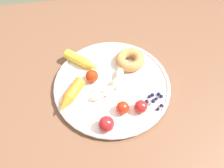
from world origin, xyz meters
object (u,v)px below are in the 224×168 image
(carrot_orange, at_px, (70,95))
(tomato_near, at_px, (141,107))
(tomato_mid, at_px, (106,124))
(tomato_far, at_px, (92,77))
(tomato_extra, at_px, (123,108))
(plate, at_px, (112,85))
(blueberry_pile, at_px, (155,99))
(donut, at_px, (130,60))
(dining_table, at_px, (114,93))
(banana, at_px, (113,82))
(carrot_yellow, at_px, (82,61))

(carrot_orange, distance_m, tomato_near, 0.20)
(tomato_mid, relative_size, tomato_far, 1.07)
(tomato_mid, relative_size, tomato_extra, 1.16)
(plate, xyz_separation_m, blueberry_pile, (-0.11, 0.08, 0.01))
(donut, height_order, tomato_near, tomato_near)
(plate, height_order, carrot_orange, carrot_orange)
(plate, bearing_deg, tomato_extra, 98.19)
(carrot_orange, height_order, donut, carrot_orange)
(dining_table, xyz_separation_m, plate, (0.01, 0.03, 0.09))
(dining_table, relative_size, blueberry_pile, 20.91)
(blueberry_pile, distance_m, tomato_extra, 0.10)
(plate, distance_m, blueberry_pile, 0.14)
(carrot_orange, xyz_separation_m, tomato_near, (-0.19, 0.07, 0.00))
(dining_table, distance_m, donut, 0.13)
(banana, relative_size, tomato_far, 3.46)
(dining_table, distance_m, carrot_yellow, 0.16)
(banana, height_order, tomato_far, tomato_far)
(dining_table, relative_size, tomato_mid, 29.19)
(donut, bearing_deg, blueberry_pile, 104.70)
(dining_table, height_order, tomato_far, tomato_far)
(tomato_near, distance_m, tomato_far, 0.17)
(donut, xyz_separation_m, blueberry_pile, (-0.04, 0.15, -0.01))
(dining_table, xyz_separation_m, carrot_yellow, (0.09, -0.07, 0.11))
(carrot_orange, xyz_separation_m, carrot_yellow, (-0.05, -0.12, -0.00))
(banana, height_order, donut, donut)
(carrot_orange, height_order, blueberry_pile, carrot_orange)
(tomato_near, relative_size, tomato_extra, 1.01)
(donut, distance_m, tomato_mid, 0.24)
(tomato_far, bearing_deg, carrot_yellow, -72.10)
(carrot_orange, bearing_deg, tomato_far, -142.29)
(carrot_orange, distance_m, carrot_yellow, 0.13)
(plate, relative_size, tomato_extra, 9.69)
(dining_table, xyz_separation_m, banana, (0.01, 0.03, 0.11))
(plate, bearing_deg, banana, 137.70)
(carrot_orange, bearing_deg, tomato_extra, 154.86)
(tomato_near, bearing_deg, carrot_orange, -20.57)
(tomato_mid, distance_m, tomato_extra, 0.07)
(tomato_near, bearing_deg, dining_table, -68.59)
(carrot_yellow, xyz_separation_m, tomato_mid, (-0.04, 0.23, 0.01))
(blueberry_pile, relative_size, tomato_mid, 1.40)
(tomato_near, bearing_deg, donut, -92.75)
(banana, bearing_deg, tomato_far, -22.88)
(tomato_near, bearing_deg, tomato_extra, -6.13)
(carrot_orange, xyz_separation_m, blueberry_pile, (-0.24, 0.05, -0.01))
(dining_table, bearing_deg, tomato_extra, 90.32)
(plate, relative_size, blueberry_pile, 5.99)
(carrot_orange, bearing_deg, plate, -166.40)
(dining_table, height_order, donut, donut)
(donut, bearing_deg, carrot_orange, 27.63)
(blueberry_pile, height_order, tomato_extra, tomato_extra)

